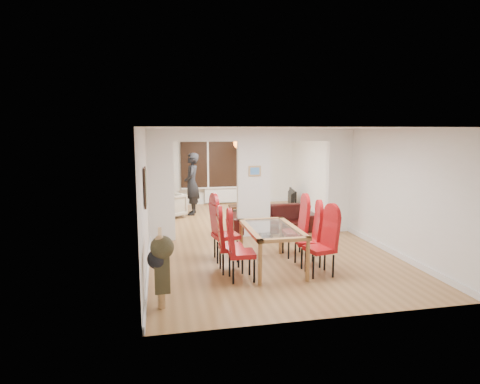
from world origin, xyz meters
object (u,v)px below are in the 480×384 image
object	(u,v)px
television	(289,199)
bottle	(244,200)
dining_chair_lb	(231,243)
dining_chair_rb	(308,237)
bowl	(239,205)
dining_chair_lc	(226,231)
sofa	(273,219)
armchair	(169,206)
dining_table	(271,247)
dining_chair_ra	(320,244)
person	(192,184)
coffee_table	(245,209)
dining_chair_la	(242,249)
dining_chair_rc	(295,229)

from	to	relation	value
television	bottle	xyz separation A→B (m)	(-1.62, -0.41, 0.07)
dining_chair_lb	dining_chair_rb	distance (m)	1.49
television	bowl	bearing A→B (deg)	117.18
bottle	dining_chair_lc	bearing A→B (deg)	-106.51
dining_chair_lb	sofa	size ratio (longest dim) A/B	0.49
armchair	bottle	xyz separation A→B (m)	(2.34, 0.32, 0.02)
sofa	television	xyz separation A→B (m)	(1.41, 2.90, -0.01)
dining_table	dining_chair_ra	distance (m)	0.92
person	coffee_table	size ratio (longest dim) A/B	1.86
dining_table	armchair	world-z (taller)	dining_table
bottle	dining_chair_la	bearing A→B (deg)	-102.53
dining_chair_rb	coffee_table	distance (m)	5.12
dining_chair_lb	dining_chair_rc	distance (m)	1.59
dining_table	armchair	bearing A→B (deg)	109.79
dining_chair_la	coffee_table	distance (m)	5.73
dining_chair_la	person	bearing A→B (deg)	96.54
dining_chair_lc	bowl	xyz separation A→B (m)	(1.15, 4.35, -0.33)
dining_chair_lb	armchair	world-z (taller)	dining_chair_lb
dining_table	person	world-z (taller)	person
dining_chair_lb	sofa	world-z (taller)	dining_chair_lb
person	bowl	size ratio (longest dim) A/B	9.51
sofa	dining_chair_lb	bearing A→B (deg)	-119.89
person	dining_chair_ra	bearing A→B (deg)	25.75
bottle	dining_chair_rb	bearing A→B (deg)	-88.63
dining_chair_ra	sofa	world-z (taller)	dining_chair_ra
bowl	person	bearing A→B (deg)	172.93
dining_chair_ra	bowl	size ratio (longest dim) A/B	5.64
dining_chair_la	armchair	bearing A→B (deg)	104.08
dining_chair_rc	person	world-z (taller)	person
dining_chair_la	dining_chair_ra	size ratio (longest dim) A/B	0.98
dining_chair_lc	sofa	xyz separation A→B (m)	(1.56, 2.07, -0.27)
dining_chair_la	dining_chair_rb	xyz separation A→B (m)	(1.38, 0.47, -0.00)
dining_chair_rb	television	xyz separation A→B (m)	(1.50, 5.60, -0.24)
dining_chair_ra	coffee_table	xyz separation A→B (m)	(-0.13, 5.61, -0.44)
dining_chair_lc	coffee_table	bearing A→B (deg)	62.02
dining_chair_rb	bottle	xyz separation A→B (m)	(-0.12, 5.19, -0.18)
dining_chair_la	dining_chair_lb	xyz separation A→B (m)	(-0.11, 0.44, -0.01)
dining_chair_rc	bowl	bearing A→B (deg)	94.83
person	television	distance (m)	3.35
dining_chair_ra	dining_chair_rc	bearing A→B (deg)	80.92
dining_table	dining_chair_lb	xyz separation A→B (m)	(-0.78, -0.05, 0.15)
sofa	television	bearing A→B (deg)	64.14
dining_table	coffee_table	bearing A→B (deg)	83.24
dining_chair_rc	sofa	bearing A→B (deg)	87.38
dining_chair_la	bowl	world-z (taller)	dining_chair_la
television	coffee_table	world-z (taller)	television
television	dining_chair_ra	bearing A→B (deg)	175.10
dining_chair_rc	dining_chair_rb	bearing A→B (deg)	-84.60
dining_chair_ra	bottle	distance (m)	5.71
armchair	bowl	bearing A→B (deg)	62.27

